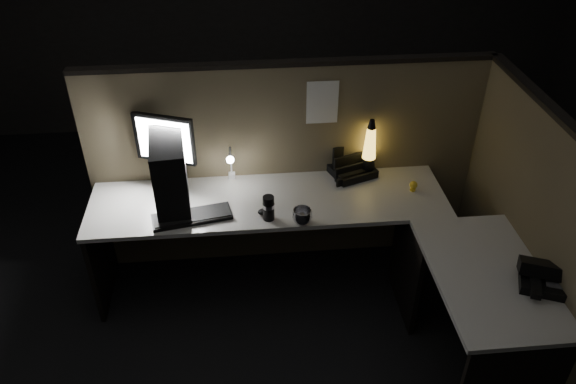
{
  "coord_description": "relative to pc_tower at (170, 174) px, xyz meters",
  "views": [
    {
      "loc": [
        -0.3,
        -2.33,
        2.85
      ],
      "look_at": [
        -0.05,
        0.35,
        0.96
      ],
      "focal_mm": 35.0,
      "sensor_mm": 36.0,
      "label": 1
    }
  ],
  "objects": [
    {
      "name": "travel_mug",
      "position": [
        0.59,
        -0.21,
        -0.15
      ],
      "size": [
        0.07,
        0.07,
        0.16
      ],
      "primitive_type": "cylinder",
      "color": "black",
      "rests_on": "desk"
    },
    {
      "name": "mouse",
      "position": [
        0.56,
        -0.15,
        -0.22
      ],
      "size": [
        0.09,
        0.07,
        0.03
      ],
      "primitive_type": "ellipsoid",
      "rotation": [
        0.0,
        0.0,
        0.2
      ],
      "color": "black",
      "rests_on": "desk"
    },
    {
      "name": "clip_lamp",
      "position": [
        0.37,
        0.2,
        -0.08
      ],
      "size": [
        0.05,
        0.2,
        0.26
      ],
      "color": "white",
      "rests_on": "desk"
    },
    {
      "name": "keyboard",
      "position": [
        0.12,
        -0.16,
        -0.22
      ],
      "size": [
        0.51,
        0.25,
        0.02
      ],
      "primitive_type": "cube",
      "rotation": [
        0.0,
        0.0,
        0.19
      ],
      "color": "black",
      "rests_on": "desk"
    },
    {
      "name": "partition_right",
      "position": [
        2.08,
        -0.51,
        -0.21
      ],
      "size": [
        0.06,
        1.66,
        1.5
      ],
      "primitive_type": "cube",
      "color": "brown",
      "rests_on": "ground"
    },
    {
      "name": "partition_back",
      "position": [
        0.75,
        0.32,
        -0.21
      ],
      "size": [
        2.66,
        0.06,
        1.5
      ],
      "primitive_type": "cube",
      "color": "brown",
      "rests_on": "ground"
    },
    {
      "name": "pinned_paper",
      "position": [
        0.98,
        0.29,
        0.29
      ],
      "size": [
        0.2,
        0.0,
        0.29
      ],
      "primitive_type": "cube",
      "color": "white",
      "rests_on": "partition_back"
    },
    {
      "name": "lava_lamp",
      "position": [
        1.3,
        0.23,
        -0.06
      ],
      "size": [
        0.11,
        0.11,
        0.42
      ],
      "color": "black",
      "rests_on": "desk"
    },
    {
      "name": "floor",
      "position": [
        0.75,
        -0.61,
        -0.96
      ],
      "size": [
        6.0,
        6.0,
        0.0
      ],
      "primitive_type": "plane",
      "color": "black",
      "rests_on": "ground"
    },
    {
      "name": "organizer",
      "position": [
        1.19,
        0.25,
        -0.18
      ],
      "size": [
        0.34,
        0.32,
        0.21
      ],
      "rotation": [
        0.0,
        0.0,
        0.35
      ],
      "color": "black",
      "rests_on": "desk"
    },
    {
      "name": "monitor",
      "position": [
        -0.04,
        0.21,
        0.08
      ],
      "size": [
        0.39,
        0.19,
        0.52
      ],
      "rotation": [
        0.0,
        0.0,
        -0.37
      ],
      "color": "black",
      "rests_on": "desk"
    },
    {
      "name": "desk",
      "position": [
        0.93,
        -0.35,
        -0.38
      ],
      "size": [
        2.6,
        1.6,
        0.73
      ],
      "color": "beige",
      "rests_on": "ground"
    },
    {
      "name": "figurine",
      "position": [
        1.55,
        0.0,
        -0.19
      ],
      "size": [
        0.05,
        0.05,
        0.05
      ],
      "primitive_type": "sphere",
      "color": "yellow",
      "rests_on": "desk"
    },
    {
      "name": "desk_phone",
      "position": [
        1.99,
        -0.91,
        -0.18
      ],
      "size": [
        0.29,
        0.29,
        0.14
      ],
      "rotation": [
        0.0,
        0.0,
        -0.39
      ],
      "color": "black",
      "rests_on": "desk"
    },
    {
      "name": "pc_tower",
      "position": [
        0.0,
        0.0,
        0.0
      ],
      "size": [
        0.24,
        0.46,
        0.46
      ],
      "primitive_type": "cube",
      "rotation": [
        0.0,
        0.0,
        0.1
      ],
      "color": "black",
      "rests_on": "desk"
    },
    {
      "name": "steel_mug",
      "position": [
        0.79,
        -0.27,
        -0.18
      ],
      "size": [
        0.15,
        0.15,
        0.1
      ],
      "primitive_type": "imported",
      "rotation": [
        0.0,
        0.0,
        -0.31
      ],
      "color": "#B2B2B9",
      "rests_on": "desk"
    },
    {
      "name": "room_shell",
      "position": [
        0.75,
        -0.61,
        0.66
      ],
      "size": [
        6.0,
        6.0,
        6.0
      ],
      "color": "silver",
      "rests_on": "ground"
    }
  ]
}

